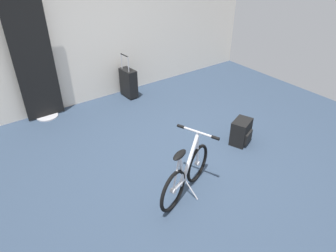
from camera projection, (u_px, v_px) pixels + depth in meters
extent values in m
plane|color=#2D3D51|center=(183.00, 163.00, 4.11)|extent=(6.89, 6.89, 0.00)
cube|color=silver|center=(91.00, 15.00, 5.06)|extent=(6.89, 0.10, 2.99)
cylinder|color=#B7B7BC|center=(47.00, 116.00, 5.17)|extent=(0.36, 0.36, 0.02)
cube|color=black|center=(34.00, 63.00, 4.66)|extent=(0.60, 0.02, 1.88)
torus|color=black|center=(197.00, 163.00, 3.71)|extent=(0.47, 0.22, 0.49)
cylinder|color=#B7B7BC|center=(197.00, 163.00, 3.71)|extent=(0.07, 0.07, 0.06)
torus|color=black|center=(173.00, 191.00, 3.30)|extent=(0.47, 0.22, 0.49)
cylinder|color=#B7B7BC|center=(173.00, 191.00, 3.30)|extent=(0.07, 0.07, 0.06)
cylinder|color=silver|center=(178.00, 186.00, 3.38)|extent=(0.22, 0.11, 0.05)
cylinder|color=silver|center=(190.00, 158.00, 3.45)|extent=(0.33, 0.16, 0.48)
cylinder|color=silver|center=(181.00, 169.00, 3.32)|extent=(0.13, 0.08, 0.41)
cylinder|color=silver|center=(178.00, 186.00, 3.38)|extent=(0.21, 0.10, 0.04)
cylinder|color=silver|center=(197.00, 150.00, 3.57)|extent=(0.08, 0.05, 0.45)
cylinder|color=silver|center=(176.00, 174.00, 3.24)|extent=(0.14, 0.07, 0.40)
ellipsoid|color=black|center=(180.00, 155.00, 3.17)|extent=(0.24, 0.16, 0.05)
cylinder|color=#B7B7BC|center=(198.00, 133.00, 3.43)|extent=(0.03, 0.03, 0.04)
cylinder|color=#B7B7BC|center=(198.00, 132.00, 3.42)|extent=(0.18, 0.42, 0.03)
cylinder|color=black|center=(215.00, 138.00, 3.32)|extent=(0.07, 0.10, 0.04)
cylinder|color=black|center=(181.00, 126.00, 3.52)|extent=(0.07, 0.10, 0.04)
cylinder|color=#B7B7BC|center=(183.00, 181.00, 3.46)|extent=(0.14, 0.06, 0.14)
cylinder|color=#B7B7BC|center=(191.00, 189.00, 3.51)|extent=(0.08, 0.19, 0.23)
cube|color=black|center=(129.00, 83.00, 5.69)|extent=(0.20, 0.37, 0.52)
cylinder|color=#B7B7BC|center=(128.00, 65.00, 5.38)|extent=(0.02, 0.02, 0.28)
cylinder|color=#B7B7BC|center=(122.00, 61.00, 5.53)|extent=(0.02, 0.02, 0.28)
cylinder|color=black|center=(124.00, 55.00, 5.38)|extent=(0.03, 0.23, 0.02)
cylinder|color=black|center=(135.00, 97.00, 5.77)|extent=(0.04, 0.02, 0.04)
cylinder|color=black|center=(128.00, 92.00, 5.94)|extent=(0.04, 0.02, 0.04)
cube|color=black|center=(241.00, 132.00, 4.42)|extent=(0.37, 0.32, 0.37)
cube|color=black|center=(249.00, 137.00, 4.39)|extent=(0.22, 0.11, 0.16)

